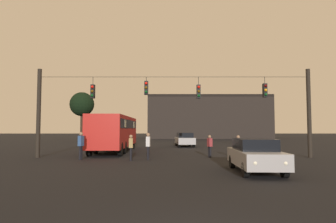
{
  "coord_description": "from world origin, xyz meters",
  "views": [
    {
      "loc": [
        -0.4,
        -4.96,
        2.0
      ],
      "look_at": [
        -0.3,
        17.31,
        3.3
      ],
      "focal_mm": 30.86,
      "sensor_mm": 36.0,
      "label": 1
    }
  ],
  "objects_px": {
    "car_near_right": "(254,155)",
    "pedestrian_trailing": "(147,145)",
    "pedestrian_crossing_left": "(130,146)",
    "tree_left_silhouette": "(80,104)",
    "pedestrian_crossing_right": "(237,146)",
    "car_far_left": "(183,139)",
    "city_bus": "(114,130)",
    "pedestrian_crossing_center": "(79,144)",
    "pedestrian_near_bus": "(208,145)"
  },
  "relations": [
    {
      "from": "car_near_right",
      "to": "car_far_left",
      "type": "distance_m",
      "value": 18.68
    },
    {
      "from": "pedestrian_crossing_right",
      "to": "pedestrian_near_bus",
      "type": "xyz_separation_m",
      "value": [
        -1.81,
        0.67,
        -0.01
      ]
    },
    {
      "from": "pedestrian_crossing_left",
      "to": "pedestrian_trailing",
      "type": "xyz_separation_m",
      "value": [
        1.03,
        0.56,
        0.06
      ]
    },
    {
      "from": "pedestrian_crossing_left",
      "to": "city_bus",
      "type": "bearing_deg",
      "value": 108.02
    },
    {
      "from": "pedestrian_crossing_center",
      "to": "tree_left_silhouette",
      "type": "distance_m",
      "value": 28.44
    },
    {
      "from": "city_bus",
      "to": "car_far_left",
      "type": "distance_m",
      "value": 9.45
    },
    {
      "from": "pedestrian_crossing_left",
      "to": "tree_left_silhouette",
      "type": "relative_size",
      "value": 0.21
    },
    {
      "from": "car_far_left",
      "to": "tree_left_silhouette",
      "type": "xyz_separation_m",
      "value": [
        -15.44,
        13.55,
        4.97
      ]
    },
    {
      "from": "city_bus",
      "to": "tree_left_silhouette",
      "type": "height_order",
      "value": "tree_left_silhouette"
    },
    {
      "from": "pedestrian_crossing_center",
      "to": "pedestrian_near_bus",
      "type": "distance_m",
      "value": 8.55
    },
    {
      "from": "city_bus",
      "to": "pedestrian_crossing_right",
      "type": "height_order",
      "value": "city_bus"
    },
    {
      "from": "car_far_left",
      "to": "tree_left_silhouette",
      "type": "distance_m",
      "value": 21.13
    },
    {
      "from": "city_bus",
      "to": "tree_left_silhouette",
      "type": "relative_size",
      "value": 1.43
    },
    {
      "from": "pedestrian_crossing_left",
      "to": "pedestrian_crossing_right",
      "type": "bearing_deg",
      "value": 10.01
    },
    {
      "from": "car_far_left",
      "to": "pedestrian_crossing_left",
      "type": "height_order",
      "value": "pedestrian_crossing_left"
    },
    {
      "from": "pedestrian_near_bus",
      "to": "pedestrian_crossing_left",
      "type": "bearing_deg",
      "value": -159.79
    },
    {
      "from": "car_near_right",
      "to": "pedestrian_trailing",
      "type": "bearing_deg",
      "value": 134.85
    },
    {
      "from": "city_bus",
      "to": "car_far_left",
      "type": "relative_size",
      "value": 2.49
    },
    {
      "from": "pedestrian_crossing_right",
      "to": "tree_left_silhouette",
      "type": "bearing_deg",
      "value": 124.94
    },
    {
      "from": "city_bus",
      "to": "car_near_right",
      "type": "height_order",
      "value": "city_bus"
    },
    {
      "from": "city_bus",
      "to": "pedestrian_crossing_center",
      "type": "distance_m",
      "value": 6.59
    },
    {
      "from": "car_far_left",
      "to": "pedestrian_trailing",
      "type": "relative_size",
      "value": 2.6
    },
    {
      "from": "pedestrian_near_bus",
      "to": "tree_left_silhouette",
      "type": "relative_size",
      "value": 0.2
    },
    {
      "from": "pedestrian_crossing_center",
      "to": "pedestrian_near_bus",
      "type": "relative_size",
      "value": 1.15
    },
    {
      "from": "car_near_right",
      "to": "pedestrian_crossing_right",
      "type": "distance_m",
      "value": 6.0
    },
    {
      "from": "pedestrian_crossing_left",
      "to": "pedestrian_near_bus",
      "type": "xyz_separation_m",
      "value": [
        5.17,
        1.9,
        -0.05
      ]
    },
    {
      "from": "pedestrian_crossing_left",
      "to": "pedestrian_trailing",
      "type": "height_order",
      "value": "pedestrian_trailing"
    },
    {
      "from": "city_bus",
      "to": "pedestrian_crossing_center",
      "type": "bearing_deg",
      "value": -98.78
    },
    {
      "from": "pedestrian_crossing_center",
      "to": "pedestrian_near_bus",
      "type": "xyz_separation_m",
      "value": [
        8.44,
        1.39,
        -0.15
      ]
    },
    {
      "from": "tree_left_silhouette",
      "to": "pedestrian_trailing",
      "type": "bearing_deg",
      "value": -65.32
    },
    {
      "from": "car_near_right",
      "to": "car_far_left",
      "type": "bearing_deg",
      "value": 96.6
    },
    {
      "from": "pedestrian_trailing",
      "to": "pedestrian_near_bus",
      "type": "bearing_deg",
      "value": 17.96
    },
    {
      "from": "pedestrian_crossing_right",
      "to": "pedestrian_trailing",
      "type": "relative_size",
      "value": 0.9
    },
    {
      "from": "city_bus",
      "to": "tree_left_silhouette",
      "type": "distance_m",
      "value": 22.66
    },
    {
      "from": "pedestrian_crossing_left",
      "to": "pedestrian_crossing_center",
      "type": "relative_size",
      "value": 0.91
    },
    {
      "from": "pedestrian_crossing_right",
      "to": "tree_left_silhouette",
      "type": "xyz_separation_m",
      "value": [
        -18.28,
        26.15,
        4.91
      ]
    },
    {
      "from": "car_far_left",
      "to": "pedestrian_crossing_right",
      "type": "relative_size",
      "value": 2.88
    },
    {
      "from": "city_bus",
      "to": "pedestrian_crossing_left",
      "type": "relative_size",
      "value": 6.86
    },
    {
      "from": "city_bus",
      "to": "pedestrian_crossing_right",
      "type": "relative_size",
      "value": 7.16
    },
    {
      "from": "city_bus",
      "to": "pedestrian_crossing_left",
      "type": "xyz_separation_m",
      "value": [
        2.27,
        -6.98,
        -0.96
      ]
    },
    {
      "from": "pedestrian_crossing_left",
      "to": "pedestrian_trailing",
      "type": "distance_m",
      "value": 1.18
    },
    {
      "from": "car_far_left",
      "to": "city_bus",
      "type": "bearing_deg",
      "value": -133.07
    },
    {
      "from": "car_near_right",
      "to": "tree_left_silhouette",
      "type": "bearing_deg",
      "value": 118.71
    },
    {
      "from": "car_near_right",
      "to": "pedestrian_crossing_center",
      "type": "relative_size",
      "value": 2.49
    },
    {
      "from": "pedestrian_crossing_right",
      "to": "pedestrian_near_bus",
      "type": "height_order",
      "value": "pedestrian_crossing_right"
    },
    {
      "from": "pedestrian_crossing_right",
      "to": "pedestrian_crossing_center",
      "type": "bearing_deg",
      "value": -176.02
    },
    {
      "from": "pedestrian_near_bus",
      "to": "pedestrian_trailing",
      "type": "height_order",
      "value": "pedestrian_trailing"
    },
    {
      "from": "car_near_right",
      "to": "pedestrian_crossing_right",
      "type": "relative_size",
      "value": 2.85
    },
    {
      "from": "car_far_left",
      "to": "tree_left_silhouette",
      "type": "relative_size",
      "value": 0.57
    },
    {
      "from": "car_near_right",
      "to": "car_far_left",
      "type": "xyz_separation_m",
      "value": [
        -2.15,
        18.56,
        0.0
      ]
    }
  ]
}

